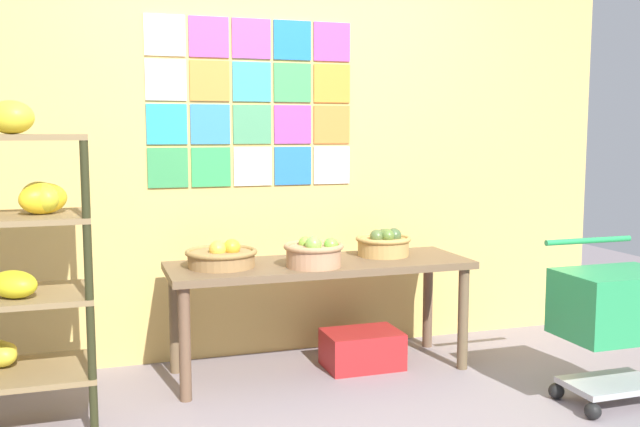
{
  "coord_description": "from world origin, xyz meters",
  "views": [
    {
      "loc": [
        -1.07,
        -2.57,
        1.35
      ],
      "look_at": [
        0.08,
        0.94,
        0.92
      ],
      "focal_mm": 39.94,
      "sensor_mm": 36.0,
      "label": 1
    }
  ],
  "objects_px": {
    "display_table": "(320,275)",
    "shopping_cart": "(615,311)",
    "produce_crate_under_table": "(362,349)",
    "fruit_basket_back_left": "(384,243)",
    "fruit_basket_centre": "(222,256)",
    "fruit_basket_left": "(314,253)"
  },
  "relations": [
    {
      "from": "produce_crate_under_table",
      "to": "shopping_cart",
      "type": "bearing_deg",
      "value": -42.39
    },
    {
      "from": "fruit_basket_left",
      "to": "produce_crate_under_table",
      "type": "bearing_deg",
      "value": 18.0
    },
    {
      "from": "display_table",
      "to": "produce_crate_under_table",
      "type": "distance_m",
      "value": 0.51
    },
    {
      "from": "fruit_basket_centre",
      "to": "produce_crate_under_table",
      "type": "distance_m",
      "value": 0.98
    },
    {
      "from": "display_table",
      "to": "produce_crate_under_table",
      "type": "bearing_deg",
      "value": -4.06
    },
    {
      "from": "produce_crate_under_table",
      "to": "shopping_cart",
      "type": "relative_size",
      "value": 0.54
    },
    {
      "from": "display_table",
      "to": "fruit_basket_centre",
      "type": "distance_m",
      "value": 0.56
    },
    {
      "from": "display_table",
      "to": "fruit_basket_back_left",
      "type": "height_order",
      "value": "fruit_basket_back_left"
    },
    {
      "from": "display_table",
      "to": "produce_crate_under_table",
      "type": "xyz_separation_m",
      "value": [
        0.25,
        -0.02,
        -0.44
      ]
    },
    {
      "from": "fruit_basket_centre",
      "to": "fruit_basket_left",
      "type": "bearing_deg",
      "value": -17.09
    },
    {
      "from": "fruit_basket_back_left",
      "to": "produce_crate_under_table",
      "type": "relative_size",
      "value": 0.75
    },
    {
      "from": "fruit_basket_centre",
      "to": "shopping_cart",
      "type": "distance_m",
      "value": 2.01
    },
    {
      "from": "produce_crate_under_table",
      "to": "shopping_cart",
      "type": "height_order",
      "value": "shopping_cart"
    },
    {
      "from": "fruit_basket_back_left",
      "to": "produce_crate_under_table",
      "type": "distance_m",
      "value": 0.62
    },
    {
      "from": "fruit_basket_back_left",
      "to": "produce_crate_under_table",
      "type": "height_order",
      "value": "fruit_basket_back_left"
    },
    {
      "from": "fruit_basket_left",
      "to": "fruit_basket_centre",
      "type": "height_order",
      "value": "fruit_basket_left"
    },
    {
      "from": "display_table",
      "to": "produce_crate_under_table",
      "type": "height_order",
      "value": "display_table"
    },
    {
      "from": "display_table",
      "to": "shopping_cart",
      "type": "height_order",
      "value": "shopping_cart"
    },
    {
      "from": "fruit_basket_left",
      "to": "fruit_basket_centre",
      "type": "relative_size",
      "value": 0.84
    },
    {
      "from": "display_table",
      "to": "fruit_basket_back_left",
      "type": "distance_m",
      "value": 0.45
    },
    {
      "from": "display_table",
      "to": "fruit_basket_left",
      "type": "relative_size",
      "value": 5.21
    },
    {
      "from": "display_table",
      "to": "fruit_basket_centre",
      "type": "xyz_separation_m",
      "value": [
        -0.55,
        0.02,
        0.13
      ]
    }
  ]
}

